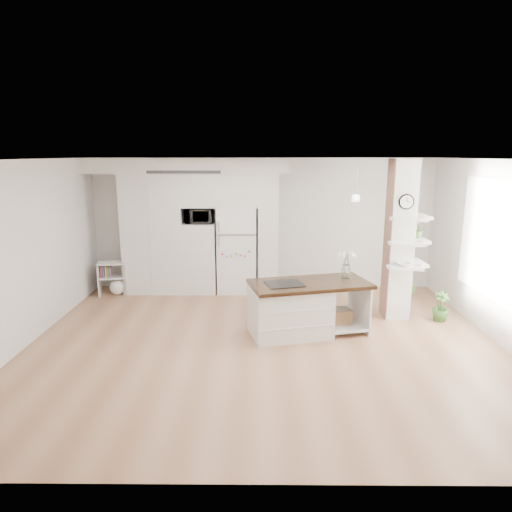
# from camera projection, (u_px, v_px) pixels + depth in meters

# --- Properties ---
(floor) EXTENTS (7.00, 6.00, 0.01)m
(floor) POSITION_uv_depth(u_px,v_px,m) (264.00, 343.00, 6.84)
(floor) COLOR #A8795B
(floor) RESTS_ON ground
(room) EXTENTS (7.04, 6.04, 2.72)m
(room) POSITION_uv_depth(u_px,v_px,m) (264.00, 220.00, 6.43)
(room) COLOR white
(room) RESTS_ON ground
(cabinet_wall) EXTENTS (4.00, 0.71, 2.70)m
(cabinet_wall) POSITION_uv_depth(u_px,v_px,m) (191.00, 219.00, 9.12)
(cabinet_wall) COLOR silver
(cabinet_wall) RESTS_ON floor
(refrigerator) EXTENTS (0.78, 0.69, 1.75)m
(refrigerator) POSITION_uv_depth(u_px,v_px,m) (237.00, 249.00, 9.27)
(refrigerator) COLOR white
(refrigerator) RESTS_ON floor
(column) EXTENTS (0.69, 0.90, 2.70)m
(column) POSITION_uv_depth(u_px,v_px,m) (406.00, 241.00, 7.63)
(column) COLOR silver
(column) RESTS_ON floor
(window) EXTENTS (0.00, 2.40, 2.40)m
(window) POSITION_uv_depth(u_px,v_px,m) (498.00, 242.00, 6.77)
(window) COLOR white
(window) RESTS_ON room
(pendant_light) EXTENTS (0.12, 0.12, 0.10)m
(pendant_light) POSITION_uv_depth(u_px,v_px,m) (383.00, 201.00, 6.51)
(pendant_light) COLOR white
(pendant_light) RESTS_ON room
(kitchen_island) EXTENTS (2.00, 1.30, 1.40)m
(kitchen_island) POSITION_uv_depth(u_px,v_px,m) (297.00, 307.00, 7.11)
(kitchen_island) COLOR silver
(kitchen_island) RESTS_ON floor
(bookshelf) EXTENTS (0.62, 0.43, 0.67)m
(bookshelf) POSITION_uv_depth(u_px,v_px,m) (115.00, 280.00, 9.14)
(bookshelf) COLOR silver
(bookshelf) RESTS_ON floor
(floor_plant_a) EXTENTS (0.30, 0.25, 0.51)m
(floor_plant_a) POSITION_uv_depth(u_px,v_px,m) (408.00, 298.00, 8.15)
(floor_plant_a) COLOR #3C6E2C
(floor_plant_a) RESTS_ON floor
(floor_plant_b) EXTENTS (0.31, 0.31, 0.50)m
(floor_plant_b) POSITION_uv_depth(u_px,v_px,m) (441.00, 307.00, 7.71)
(floor_plant_b) COLOR #3C6E2C
(floor_plant_b) RESTS_ON floor
(microwave) EXTENTS (0.54, 0.37, 0.30)m
(microwave) POSITION_uv_depth(u_px,v_px,m) (199.00, 216.00, 9.06)
(microwave) COLOR #2D2D2D
(microwave) RESTS_ON cabinet_wall
(shelf_plant) EXTENTS (0.27, 0.23, 0.30)m
(shelf_plant) POSITION_uv_depth(u_px,v_px,m) (418.00, 229.00, 7.75)
(shelf_plant) COLOR #3C6E2C
(shelf_plant) RESTS_ON column
(decor_bowl) EXTENTS (0.22, 0.22, 0.05)m
(decor_bowl) POSITION_uv_depth(u_px,v_px,m) (404.00, 264.00, 7.48)
(decor_bowl) COLOR white
(decor_bowl) RESTS_ON column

